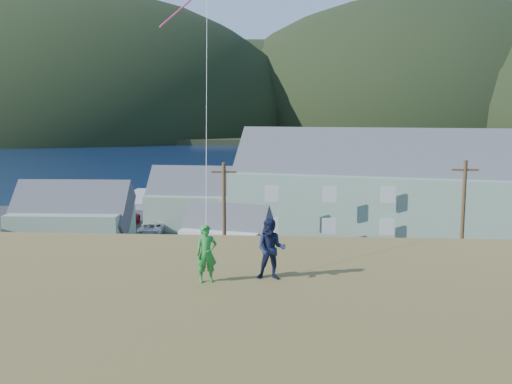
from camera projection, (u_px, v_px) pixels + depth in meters
ground at (232, 305)px, 35.60m from camera, size 900.00×900.00×0.00m
grass_strip at (228, 315)px, 33.61m from camera, size 110.00×8.00×0.10m
waterfront_lot at (252, 242)px, 52.38m from camera, size 72.00×36.00×0.12m
wharf at (220, 199)px, 75.45m from camera, size 26.00×14.00×0.90m
far_shore at (289, 129)px, 361.48m from camera, size 900.00×320.00×2.00m
far_hills at (354, 130)px, 308.93m from camera, size 760.00×265.00×143.00m
lodge at (422, 188)px, 53.52m from camera, size 37.11×17.58×12.59m
shed_palegreen_near at (72, 219)px, 49.57m from camera, size 10.14×6.55×7.27m
shed_white at (226, 234)px, 46.17m from camera, size 7.78×6.06×5.48m
shed_palegreen_far at (205, 200)px, 58.74m from camera, size 11.91×7.32×7.76m
utility_poles at (218, 228)px, 36.51m from camera, size 30.90×0.24×9.12m
parked_cars at (153, 223)px, 57.51m from camera, size 20.78×11.73×1.58m
kite_flyer_green at (206, 254)px, 15.97m from camera, size 0.69×0.55×1.63m
kite_flyer_navy at (271, 249)px, 16.24m from camera, size 0.88×0.70×1.76m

